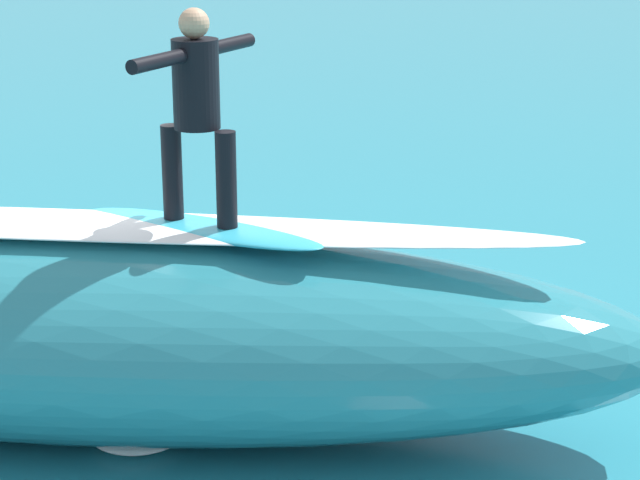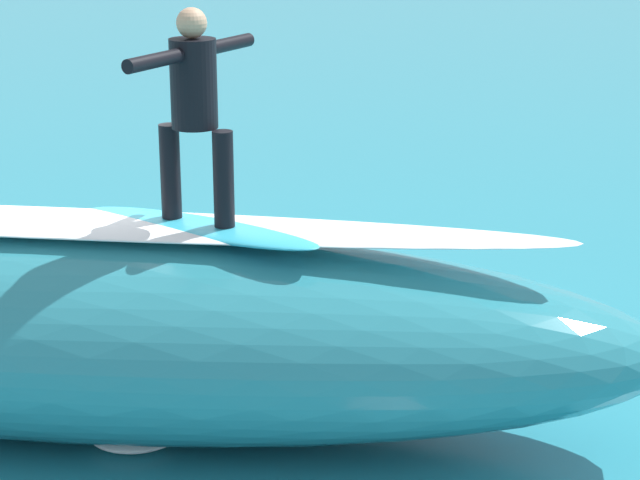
{
  "view_description": "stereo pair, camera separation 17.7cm",
  "coord_description": "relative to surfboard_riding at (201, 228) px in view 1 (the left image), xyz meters",
  "views": [
    {
      "loc": [
        -6.0,
        8.06,
        4.15
      ],
      "look_at": [
        -1.92,
        -0.11,
        1.26
      ],
      "focal_mm": 65.52,
      "sensor_mm": 36.0,
      "label": 1
    },
    {
      "loc": [
        -6.16,
        7.98,
        4.15
      ],
      "look_at": [
        -1.92,
        -0.11,
        1.26
      ],
      "focal_mm": 65.52,
      "sensor_mm": 36.0,
      "label": 2
    }
  ],
  "objects": [
    {
      "name": "ground_plane",
      "position": [
        1.56,
        -1.13,
        -1.65
      ],
      "size": [
        120.0,
        120.0,
        0.0
      ],
      "primitive_type": "plane",
      "color": "teal"
    },
    {
      "name": "wave_crest",
      "position": [
        1.11,
        0.4,
        -0.85
      ],
      "size": [
        9.51,
        5.27,
        1.6
      ],
      "primitive_type": "ellipsoid",
      "rotation": [
        0.0,
        0.0,
        0.35
      ],
      "color": "teal",
      "rests_on": "ground_plane"
    },
    {
      "name": "wave_foam_lip",
      "position": [
        1.11,
        0.4,
        -0.01
      ],
      "size": [
        7.71,
        3.44,
        0.08
      ],
      "primitive_type": "ellipsoid",
      "rotation": [
        0.0,
        0.0,
        0.35
      ],
      "color": "white",
      "rests_on": "wave_crest"
    },
    {
      "name": "surfboard_riding",
      "position": [
        0.0,
        0.0,
        0.0
      ],
      "size": [
        2.04,
        0.54,
        0.09
      ],
      "primitive_type": "ellipsoid",
      "rotation": [
        0.0,
        0.0,
        -0.03
      ],
      "color": "#33B2D1",
      "rests_on": "wave_crest"
    },
    {
      "name": "surfer_riding",
      "position": [
        0.0,
        -0.0,
        0.95
      ],
      "size": [
        0.62,
        1.47,
        1.55
      ],
      "rotation": [
        0.0,
        0.0,
        -0.03
      ],
      "color": "black",
      "rests_on": "surfboard_riding"
    },
    {
      "name": "surfboard_paddling",
      "position": [
        -0.72,
        -2.48,
        -1.61
      ],
      "size": [
        2.26,
        1.87,
        0.08
      ],
      "primitive_type": "ellipsoid",
      "rotation": [
        0.0,
        0.0,
        0.63
      ],
      "color": "#EAE5C6",
      "rests_on": "ground_plane"
    },
    {
      "name": "surfer_paddling",
      "position": [
        -0.83,
        -2.56,
        -1.44
      ],
      "size": [
        1.5,
        1.19,
        0.31
      ],
      "rotation": [
        0.0,
        0.0,
        0.63
      ],
      "color": "black",
      "rests_on": "surfboard_paddling"
    },
    {
      "name": "foam_patch_near",
      "position": [
        0.37,
        0.39,
        -1.58
      ],
      "size": [
        0.94,
        0.93,
        0.13
      ],
      "primitive_type": "ellipsoid",
      "rotation": [
        0.0,
        0.0,
        0.6
      ],
      "color": "white",
      "rests_on": "ground_plane"
    },
    {
      "name": "foam_patch_mid",
      "position": [
        0.38,
        -1.47,
        -1.59
      ],
      "size": [
        0.86,
        0.8,
        0.11
      ],
      "primitive_type": "ellipsoid",
      "rotation": [
        0.0,
        0.0,
        2.51
      ],
      "color": "white",
      "rests_on": "ground_plane"
    }
  ]
}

